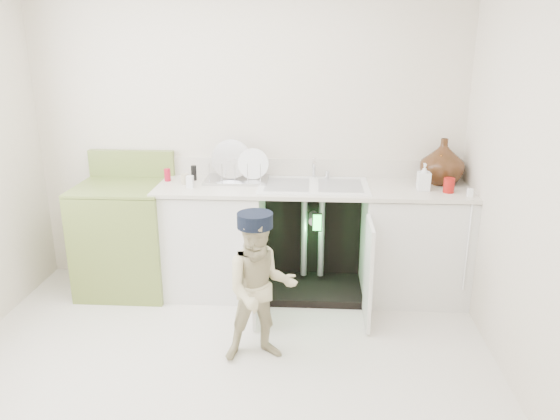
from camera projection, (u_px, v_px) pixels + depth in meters
The scene contains 5 objects.
ground at pixel (222, 375), 3.40m from camera, with size 3.50×3.50×0.00m, color silver.
room_shell at pixel (214, 181), 3.01m from camera, with size 6.00×5.50×1.26m.
counter_run at pixel (318, 236), 4.36m from camera, with size 2.44×1.02×1.26m.
avocado_stove at pixel (126, 236), 4.44m from camera, with size 0.71×0.65×1.11m.
repair_worker at pixel (260, 287), 3.44m from camera, with size 0.66×0.88×0.99m.
Camera 1 is at (0.55, -2.89, 2.02)m, focal length 35.00 mm.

